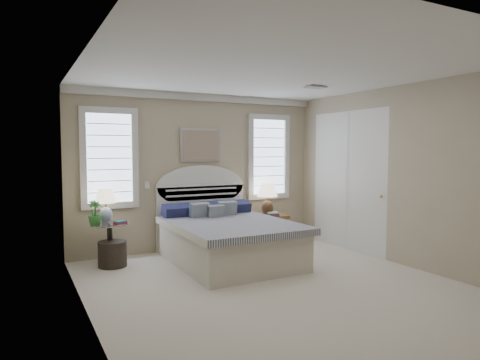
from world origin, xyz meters
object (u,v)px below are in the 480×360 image
nightstand_right (273,223)px  lamp_right (267,195)px  side_table_left (110,240)px  lamp_left (106,202)px  floor_pot (112,254)px  bed (226,236)px

nightstand_right → lamp_right: (-0.10, 0.03, 0.51)m
lamp_right → side_table_left: bearing=-177.4°
side_table_left → lamp_left: 0.57m
nightstand_right → lamp_right: lamp_right is taller
side_table_left → floor_pot: (0.01, -0.11, -0.20)m
nightstand_right → lamp_right: size_ratio=0.87×
lamp_left → lamp_right: lamp_left is taller
bed → floor_pot: bed is taller
side_table_left → lamp_left: bearing=108.8°
side_table_left → lamp_right: size_ratio=1.04×
side_table_left → lamp_left: size_ratio=1.19×
side_table_left → nightstand_right: (2.95, 0.10, -0.00)m
side_table_left → nightstand_right: 2.95m
bed → side_table_left: (-1.65, 0.59, 0.00)m
lamp_left → lamp_right: size_ratio=0.87×
side_table_left → lamp_right: 2.90m
bed → nightstand_right: 1.47m
side_table_left → floor_pot: bearing=-83.6°
bed → nightstand_right: bearing=28.0°
nightstand_right → floor_pot: nightstand_right is taller
nightstand_right → lamp_left: lamp_left is taller
bed → lamp_left: bed is taller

